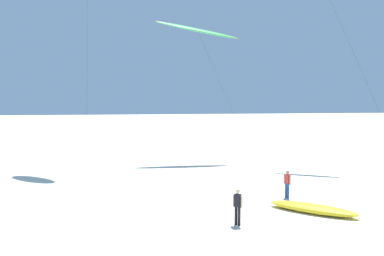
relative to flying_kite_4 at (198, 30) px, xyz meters
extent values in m
cylinder|color=#4C4C51|center=(-9.99, -3.33, -2.11)|extent=(0.03, 5.25, 20.39)
ellipsoid|color=green|center=(0.00, 0.00, 0.00)|extent=(8.25, 1.90, 2.15)
ellipsoid|color=red|center=(0.00, 0.00, 0.03)|extent=(8.29, 1.04, 1.85)
cylinder|color=#4C4C51|center=(1.77, -3.79, -6.18)|extent=(3.55, 7.62, 12.24)
cylinder|color=#4C4C51|center=(11.81, -7.58, -3.11)|extent=(3.88, 8.63, 18.39)
ellipsoid|color=yellow|center=(2.39, -19.65, -12.08)|extent=(4.13, 4.13, 0.44)
ellipsoid|color=purple|center=(2.39, -19.65, -12.06)|extent=(2.21, 2.21, 0.26)
cylinder|color=black|center=(-2.06, -21.00, -11.87)|extent=(0.14, 0.14, 0.86)
cylinder|color=black|center=(-1.94, -21.11, -11.87)|extent=(0.14, 0.14, 0.86)
cube|color=black|center=(-2.00, -21.05, -11.14)|extent=(0.35, 0.35, 0.60)
cylinder|color=beige|center=(-2.15, -20.91, -11.18)|extent=(0.09, 0.09, 0.56)
cylinder|color=beige|center=(-1.85, -21.20, -11.18)|extent=(0.09, 0.09, 0.56)
sphere|color=beige|center=(-2.00, -21.05, -10.70)|extent=(0.21, 0.21, 0.21)
cylinder|color=#284CA3|center=(2.30, -16.37, -11.86)|extent=(0.14, 0.14, 0.88)
cylinder|color=#284CA3|center=(2.37, -16.52, -11.86)|extent=(0.14, 0.14, 0.88)
cube|color=red|center=(2.34, -16.45, -11.16)|extent=(0.31, 0.36, 0.52)
cylinder|color=tan|center=(2.25, -16.26, -11.20)|extent=(0.09, 0.09, 0.56)
cylinder|color=tan|center=(2.42, -16.64, -11.20)|extent=(0.09, 0.09, 0.56)
sphere|color=tan|center=(2.34, -16.45, -10.77)|extent=(0.21, 0.21, 0.21)
camera|label=1|loc=(-7.27, -39.37, -6.40)|focal=38.99mm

